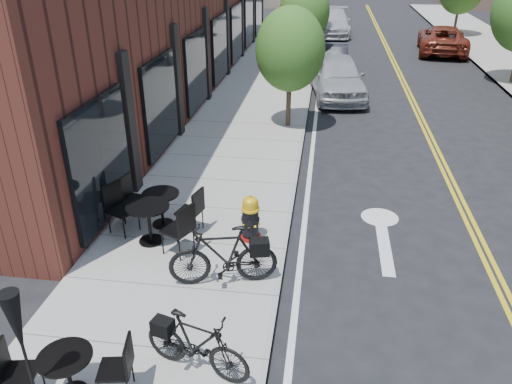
{
  "coord_description": "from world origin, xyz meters",
  "views": [
    {
      "loc": [
        0.57,
        -6.95,
        5.71
      ],
      "look_at": [
        -0.72,
        2.21,
        1.0
      ],
      "focal_mm": 35.0,
      "sensor_mm": 36.0,
      "label": 1
    }
  ],
  "objects_px": {
    "fire_hydrant": "(250,218)",
    "bistro_set_a": "(67,370)",
    "bicycle_right": "(196,344)",
    "patio_umbrella": "(19,334)",
    "bistro_set_c": "(161,204)",
    "parked_car_c": "(333,23)",
    "bicycle_left": "(223,256)",
    "bistro_set_b": "(149,218)",
    "parked_car_far": "(442,39)",
    "parked_car_b": "(333,59)",
    "parked_car_a": "(337,77)"
  },
  "relations": [
    {
      "from": "fire_hydrant",
      "to": "bistro_set_a",
      "type": "distance_m",
      "value": 4.68
    },
    {
      "from": "bicycle_right",
      "to": "patio_umbrella",
      "type": "relative_size",
      "value": 0.8
    },
    {
      "from": "bistro_set_c",
      "to": "bicycle_right",
      "type": "bearing_deg",
      "value": -50.95
    },
    {
      "from": "patio_umbrella",
      "to": "parked_car_c",
      "type": "bearing_deg",
      "value": 83.34
    },
    {
      "from": "fire_hydrant",
      "to": "bicycle_left",
      "type": "xyz_separation_m",
      "value": [
        -0.25,
        -1.56,
        0.11
      ]
    },
    {
      "from": "bistro_set_a",
      "to": "bistro_set_b",
      "type": "height_order",
      "value": "bistro_set_b"
    },
    {
      "from": "parked_car_far",
      "to": "parked_car_b",
      "type": "bearing_deg",
      "value": 48.62
    },
    {
      "from": "bicycle_right",
      "to": "parked_car_a",
      "type": "relative_size",
      "value": 0.35
    },
    {
      "from": "bistro_set_c",
      "to": "parked_car_b",
      "type": "distance_m",
      "value": 15.56
    },
    {
      "from": "bistro_set_c",
      "to": "parked_car_a",
      "type": "distance_m",
      "value": 11.57
    },
    {
      "from": "fire_hydrant",
      "to": "patio_umbrella",
      "type": "xyz_separation_m",
      "value": [
        -1.99,
        -4.78,
        1.03
      ]
    },
    {
      "from": "bicycle_left",
      "to": "bistro_set_a",
      "type": "height_order",
      "value": "bicycle_left"
    },
    {
      "from": "fire_hydrant",
      "to": "parked_car_a",
      "type": "distance_m",
      "value": 11.37
    },
    {
      "from": "bistro_set_c",
      "to": "parked_car_c",
      "type": "height_order",
      "value": "parked_car_c"
    },
    {
      "from": "parked_car_a",
      "to": "parked_car_far",
      "type": "height_order",
      "value": "parked_car_a"
    },
    {
      "from": "parked_car_b",
      "to": "parked_car_c",
      "type": "height_order",
      "value": "parked_car_c"
    },
    {
      "from": "patio_umbrella",
      "to": "parked_car_far",
      "type": "distance_m",
      "value": 27.32
    },
    {
      "from": "bistro_set_b",
      "to": "fire_hydrant",
      "type": "bearing_deg",
      "value": 35.79
    },
    {
      "from": "parked_car_c",
      "to": "parked_car_far",
      "type": "distance_m",
      "value": 7.82
    },
    {
      "from": "bistro_set_a",
      "to": "parked_car_a",
      "type": "xyz_separation_m",
      "value": [
        3.61,
        15.53,
        0.24
      ]
    },
    {
      "from": "bistro_set_a",
      "to": "bicycle_left",
      "type": "bearing_deg",
      "value": 49.48
    },
    {
      "from": "parked_car_a",
      "to": "parked_car_b",
      "type": "xyz_separation_m",
      "value": [
        -0.18,
        4.2,
        -0.18
      ]
    },
    {
      "from": "fire_hydrant",
      "to": "bistro_set_c",
      "type": "bearing_deg",
      "value": 174.67
    },
    {
      "from": "fire_hydrant",
      "to": "parked_car_b",
      "type": "relative_size",
      "value": 0.26
    },
    {
      "from": "fire_hydrant",
      "to": "parked_car_b",
      "type": "distance_m",
      "value": 15.51
    },
    {
      "from": "patio_umbrella",
      "to": "bistro_set_a",
      "type": "bearing_deg",
      "value": 70.22
    },
    {
      "from": "bistro_set_b",
      "to": "parked_car_b",
      "type": "bearing_deg",
      "value": 101.19
    },
    {
      "from": "bicycle_right",
      "to": "parked_car_b",
      "type": "bearing_deg",
      "value": 10.82
    },
    {
      "from": "bicycle_left",
      "to": "bistro_set_b",
      "type": "bearing_deg",
      "value": -136.5
    },
    {
      "from": "parked_car_b",
      "to": "bistro_set_a",
      "type": "bearing_deg",
      "value": -102.38
    },
    {
      "from": "bistro_set_a",
      "to": "parked_car_a",
      "type": "relative_size",
      "value": 0.36
    },
    {
      "from": "bistro_set_b",
      "to": "bistro_set_c",
      "type": "distance_m",
      "value": 0.7
    },
    {
      "from": "bistro_set_c",
      "to": "parked_car_far",
      "type": "height_order",
      "value": "parked_car_far"
    },
    {
      "from": "parked_car_b",
      "to": "parked_car_c",
      "type": "xyz_separation_m",
      "value": [
        -0.03,
        10.37,
        0.16
      ]
    },
    {
      "from": "bistro_set_b",
      "to": "parked_car_c",
      "type": "relative_size",
      "value": 0.37
    },
    {
      "from": "bistro_set_a",
      "to": "parked_car_c",
      "type": "relative_size",
      "value": 0.32
    },
    {
      "from": "bicycle_right",
      "to": "parked_car_a",
      "type": "xyz_separation_m",
      "value": [
        2.01,
        14.88,
        0.2
      ]
    },
    {
      "from": "patio_umbrella",
      "to": "parked_car_far",
      "type": "bearing_deg",
      "value": 69.46
    },
    {
      "from": "bistro_set_b",
      "to": "bistro_set_c",
      "type": "height_order",
      "value": "bistro_set_b"
    },
    {
      "from": "parked_car_c",
      "to": "patio_umbrella",
      "type": "bearing_deg",
      "value": -95.82
    },
    {
      "from": "parked_car_b",
      "to": "parked_car_far",
      "type": "xyz_separation_m",
      "value": [
        5.98,
        5.36,
        0.11
      ]
    },
    {
      "from": "bicycle_right",
      "to": "parked_car_c",
      "type": "height_order",
      "value": "parked_car_c"
    },
    {
      "from": "fire_hydrant",
      "to": "bistro_set_c",
      "type": "height_order",
      "value": "same"
    },
    {
      "from": "fire_hydrant",
      "to": "parked_car_c",
      "type": "relative_size",
      "value": 0.18
    },
    {
      "from": "bicycle_right",
      "to": "patio_umbrella",
      "type": "distance_m",
      "value": 2.33
    },
    {
      "from": "bistro_set_b",
      "to": "bicycle_right",
      "type": "bearing_deg",
      "value": -36.86
    },
    {
      "from": "bicycle_left",
      "to": "parked_car_a",
      "type": "bearing_deg",
      "value": 157.45
    },
    {
      "from": "parked_car_a",
      "to": "bicycle_right",
      "type": "bearing_deg",
      "value": -105.32
    },
    {
      "from": "parked_car_far",
      "to": "fire_hydrant",
      "type": "bearing_deg",
      "value": 76.67
    },
    {
      "from": "fire_hydrant",
      "to": "parked_car_far",
      "type": "bearing_deg",
      "value": 72.73
    }
  ]
}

